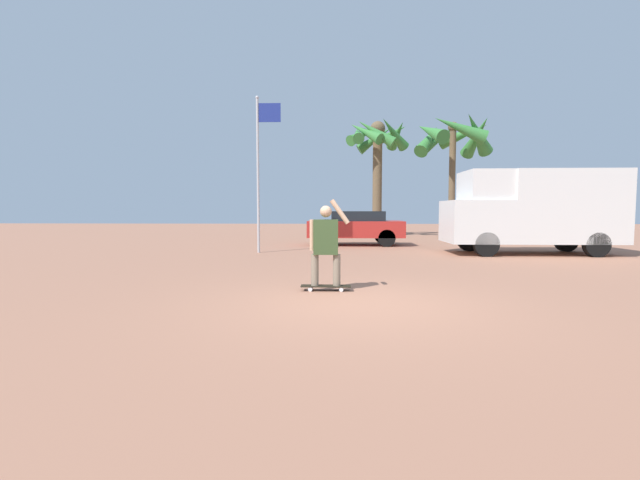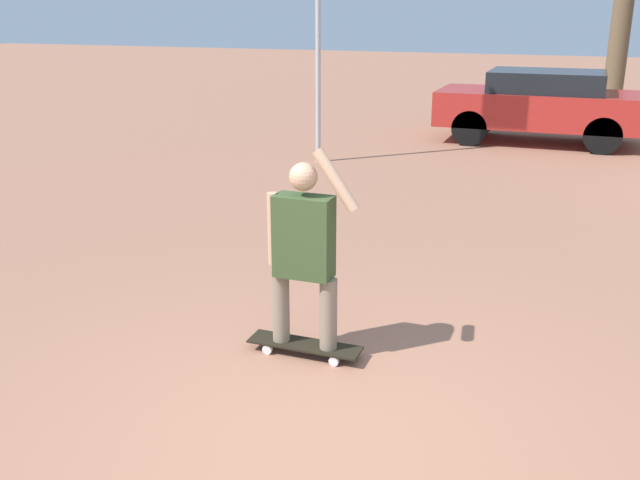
{
  "view_description": "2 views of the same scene",
  "coord_description": "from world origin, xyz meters",
  "px_view_note": "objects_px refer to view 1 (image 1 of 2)",
  "views": [
    {
      "loc": [
        -0.37,
        -6.86,
        1.52
      ],
      "look_at": [
        -0.69,
        1.38,
        0.94
      ],
      "focal_mm": 24.0,
      "sensor_mm": 36.0,
      "label": 1
    },
    {
      "loc": [
        1.39,
        -3.78,
        2.72
      ],
      "look_at": [
        -0.76,
        1.96,
        0.69
      ],
      "focal_mm": 40.0,
      "sensor_mm": 36.0,
      "label": 2
    }
  ],
  "objects_px": {
    "skateboard": "(326,286)",
    "palm_tree_center_background": "(377,143)",
    "flagpole": "(260,163)",
    "parked_car_red": "(356,227)",
    "camper_van": "(533,209)",
    "palm_tree_near_van": "(453,137)",
    "person_skateboarder": "(326,241)"
  },
  "relations": [
    {
      "from": "flagpole",
      "to": "parked_car_red",
      "type": "bearing_deg",
      "value": 43.82
    },
    {
      "from": "skateboard",
      "to": "parked_car_red",
      "type": "height_order",
      "value": "parked_car_red"
    },
    {
      "from": "camper_van",
      "to": "skateboard",
      "type": "bearing_deg",
      "value": -134.71
    },
    {
      "from": "skateboard",
      "to": "palm_tree_near_van",
      "type": "xyz_separation_m",
      "value": [
        6.64,
        16.3,
        5.45
      ]
    },
    {
      "from": "parked_car_red",
      "to": "flagpole",
      "type": "xyz_separation_m",
      "value": [
        -3.52,
        -3.38,
        2.37
      ]
    },
    {
      "from": "skateboard",
      "to": "flagpole",
      "type": "xyz_separation_m",
      "value": [
        -2.49,
        7.12,
        3.09
      ]
    },
    {
      "from": "skateboard",
      "to": "camper_van",
      "type": "relative_size",
      "value": 0.17
    },
    {
      "from": "palm_tree_center_background",
      "to": "flagpole",
      "type": "distance_m",
      "value": 11.03
    },
    {
      "from": "skateboard",
      "to": "person_skateboarder",
      "type": "xyz_separation_m",
      "value": [
        -0.0,
        0.0,
        0.87
      ]
    },
    {
      "from": "camper_van",
      "to": "parked_car_red",
      "type": "height_order",
      "value": "camper_van"
    },
    {
      "from": "camper_van",
      "to": "parked_car_red",
      "type": "relative_size",
      "value": 1.39
    },
    {
      "from": "palm_tree_center_background",
      "to": "flagpole",
      "type": "xyz_separation_m",
      "value": [
        -4.98,
        -9.6,
        -2.15
      ]
    },
    {
      "from": "palm_tree_near_van",
      "to": "palm_tree_center_background",
      "type": "relative_size",
      "value": 1.02
    },
    {
      "from": "parked_car_red",
      "to": "flagpole",
      "type": "height_order",
      "value": "flagpole"
    },
    {
      "from": "person_skateboarder",
      "to": "flagpole",
      "type": "bearing_deg",
      "value": 109.29
    },
    {
      "from": "skateboard",
      "to": "person_skateboarder",
      "type": "bearing_deg",
      "value": 180.0
    },
    {
      "from": "skateboard",
      "to": "palm_tree_near_van",
      "type": "height_order",
      "value": "palm_tree_near_van"
    },
    {
      "from": "palm_tree_near_van",
      "to": "flagpole",
      "type": "height_order",
      "value": "palm_tree_near_van"
    },
    {
      "from": "palm_tree_near_van",
      "to": "palm_tree_center_background",
      "type": "xyz_separation_m",
      "value": [
        -4.15,
        0.42,
        -0.2
      ]
    },
    {
      "from": "person_skateboarder",
      "to": "camper_van",
      "type": "bearing_deg",
      "value": 45.29
    },
    {
      "from": "person_skateboarder",
      "to": "skateboard",
      "type": "bearing_deg",
      "value": 0.0
    },
    {
      "from": "person_skateboarder",
      "to": "flagpole",
      "type": "relative_size",
      "value": 0.3
    },
    {
      "from": "palm_tree_center_background",
      "to": "flagpole",
      "type": "height_order",
      "value": "palm_tree_center_background"
    },
    {
      "from": "skateboard",
      "to": "palm_tree_center_background",
      "type": "bearing_deg",
      "value": 81.53
    },
    {
      "from": "person_skateboarder",
      "to": "parked_car_red",
      "type": "distance_m",
      "value": 10.55
    },
    {
      "from": "skateboard",
      "to": "flagpole",
      "type": "distance_m",
      "value": 8.15
    },
    {
      "from": "person_skateboarder",
      "to": "palm_tree_center_background",
      "type": "relative_size",
      "value": 0.25
    },
    {
      "from": "skateboard",
      "to": "flagpole",
      "type": "relative_size",
      "value": 0.17
    },
    {
      "from": "parked_car_red",
      "to": "palm_tree_center_background",
      "type": "relative_size",
      "value": 0.61
    },
    {
      "from": "palm_tree_center_background",
      "to": "flagpole",
      "type": "bearing_deg",
      "value": -117.43
    },
    {
      "from": "skateboard",
      "to": "palm_tree_center_background",
      "type": "relative_size",
      "value": 0.14
    },
    {
      "from": "skateboard",
      "to": "palm_tree_center_background",
      "type": "height_order",
      "value": "palm_tree_center_background"
    }
  ]
}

